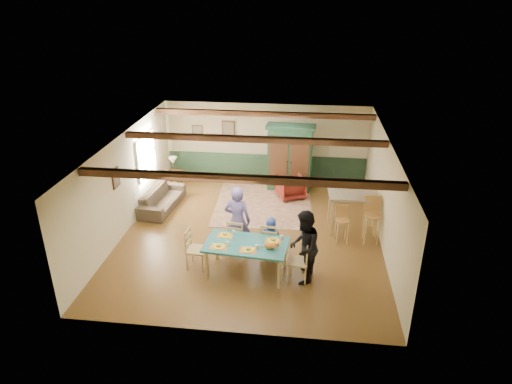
# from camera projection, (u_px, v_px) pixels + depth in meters

# --- Properties ---
(floor) EXTENTS (8.00, 8.00, 0.00)m
(floor) POSITION_uv_depth(u_px,v_px,m) (252.00, 233.00, 12.72)
(floor) COLOR #563818
(floor) RESTS_ON ground
(wall_back) EXTENTS (7.00, 0.02, 2.70)m
(wall_back) POSITION_uv_depth(u_px,v_px,m) (266.00, 142.00, 15.78)
(wall_back) COLOR beige
(wall_back) RESTS_ON floor
(wall_left) EXTENTS (0.02, 8.00, 2.70)m
(wall_left) POSITION_uv_depth(u_px,v_px,m) (125.00, 183.00, 12.53)
(wall_left) COLOR beige
(wall_left) RESTS_ON floor
(wall_right) EXTENTS (0.02, 8.00, 2.70)m
(wall_right) POSITION_uv_depth(u_px,v_px,m) (386.00, 195.00, 11.79)
(wall_right) COLOR beige
(wall_right) RESTS_ON floor
(ceiling) EXTENTS (7.00, 8.00, 0.02)m
(ceiling) POSITION_uv_depth(u_px,v_px,m) (251.00, 141.00, 11.60)
(ceiling) COLOR white
(ceiling) RESTS_ON wall_back
(wainscot_back) EXTENTS (6.95, 0.03, 0.90)m
(wainscot_back) POSITION_uv_depth(u_px,v_px,m) (266.00, 167.00, 16.13)
(wainscot_back) COLOR #1E3724
(wainscot_back) RESTS_ON floor
(ceiling_beam_front) EXTENTS (6.95, 0.16, 0.16)m
(ceiling_beam_front) POSITION_uv_depth(u_px,v_px,m) (237.00, 179.00, 9.56)
(ceiling_beam_front) COLOR #331C0E
(ceiling_beam_front) RESTS_ON ceiling
(ceiling_beam_mid) EXTENTS (6.95, 0.16, 0.16)m
(ceiling_beam_mid) POSITION_uv_depth(u_px,v_px,m) (253.00, 139.00, 12.00)
(ceiling_beam_mid) COLOR #331C0E
(ceiling_beam_mid) RESTS_ON ceiling
(ceiling_beam_back) EXTENTS (6.95, 0.16, 0.16)m
(ceiling_beam_back) POSITION_uv_depth(u_px,v_px,m) (263.00, 114.00, 14.35)
(ceiling_beam_back) COLOR #331C0E
(ceiling_beam_back) RESTS_ON ceiling
(window_left) EXTENTS (0.06, 1.60, 1.30)m
(window_left) POSITION_uv_depth(u_px,v_px,m) (146.00, 155.00, 13.98)
(window_left) COLOR white
(window_left) RESTS_ON wall_left
(picture_left_wall) EXTENTS (0.04, 0.42, 0.52)m
(picture_left_wall) POSITION_uv_depth(u_px,v_px,m) (116.00, 178.00, 11.82)
(picture_left_wall) COLOR gray
(picture_left_wall) RESTS_ON wall_left
(picture_back_a) EXTENTS (0.45, 0.04, 0.55)m
(picture_back_a) POSITION_uv_depth(u_px,v_px,m) (228.00, 129.00, 15.70)
(picture_back_a) COLOR gray
(picture_back_a) RESTS_ON wall_back
(picture_back_b) EXTENTS (0.38, 0.04, 0.48)m
(picture_back_b) POSITION_uv_depth(u_px,v_px,m) (197.00, 132.00, 15.88)
(picture_back_b) COLOR gray
(picture_back_b) RESTS_ON wall_back
(dining_table) EXTENTS (2.02, 1.25, 0.80)m
(dining_table) POSITION_uv_depth(u_px,v_px,m) (247.00, 258.00, 10.80)
(dining_table) COLOR #1F6562
(dining_table) RESTS_ON floor
(dining_chair_far_left) EXTENTS (0.49, 0.51, 1.02)m
(dining_chair_far_left) POSITION_uv_depth(u_px,v_px,m) (237.00, 237.00, 11.53)
(dining_chair_far_left) COLOR tan
(dining_chair_far_left) RESTS_ON floor
(dining_chair_far_right) EXTENTS (0.49, 0.51, 1.02)m
(dining_chair_far_right) POSITION_uv_depth(u_px,v_px,m) (270.00, 240.00, 11.36)
(dining_chair_far_right) COLOR tan
(dining_chair_far_right) RESTS_ON floor
(dining_chair_end_left) EXTENTS (0.51, 0.49, 1.02)m
(dining_chair_end_left) POSITION_uv_depth(u_px,v_px,m) (197.00, 249.00, 10.99)
(dining_chair_end_left) COLOR tan
(dining_chair_end_left) RESTS_ON floor
(dining_chair_end_right) EXTENTS (0.51, 0.49, 1.02)m
(dining_chair_end_right) POSITION_uv_depth(u_px,v_px,m) (298.00, 261.00, 10.52)
(dining_chair_end_right) COLOR tan
(dining_chair_end_right) RESTS_ON floor
(person_man) EXTENTS (0.71, 0.50, 1.85)m
(person_man) POSITION_uv_depth(u_px,v_px,m) (237.00, 221.00, 11.43)
(person_man) COLOR slate
(person_man) RESTS_ON floor
(person_woman) EXTENTS (0.75, 0.92, 1.77)m
(person_woman) POSITION_uv_depth(u_px,v_px,m) (304.00, 247.00, 10.35)
(person_woman) COLOR black
(person_woman) RESTS_ON floor
(person_child) EXTENTS (0.56, 0.39, 1.08)m
(person_child) POSITION_uv_depth(u_px,v_px,m) (271.00, 237.00, 11.43)
(person_child) COLOR #254295
(person_child) RESTS_ON floor
(cat) EXTENTS (0.40, 0.19, 0.19)m
(cat) POSITION_uv_depth(u_px,v_px,m) (270.00, 245.00, 10.39)
(cat) COLOR orange
(cat) RESTS_ON dining_table
(place_setting_near_left) EXTENTS (0.46, 0.36, 0.11)m
(place_setting_near_left) POSITION_uv_depth(u_px,v_px,m) (219.00, 245.00, 10.49)
(place_setting_near_left) COLOR yellow
(place_setting_near_left) RESTS_ON dining_table
(place_setting_near_center) EXTENTS (0.46, 0.36, 0.11)m
(place_setting_near_center) POSITION_uv_depth(u_px,v_px,m) (248.00, 248.00, 10.35)
(place_setting_near_center) COLOR yellow
(place_setting_near_center) RESTS_ON dining_table
(place_setting_far_left) EXTENTS (0.46, 0.36, 0.11)m
(place_setting_far_left) POSITION_uv_depth(u_px,v_px,m) (225.00, 234.00, 10.96)
(place_setting_far_left) COLOR yellow
(place_setting_far_left) RESTS_ON dining_table
(place_setting_far_right) EXTENTS (0.46, 0.36, 0.11)m
(place_setting_far_right) POSITION_uv_depth(u_px,v_px,m) (273.00, 239.00, 10.74)
(place_setting_far_right) COLOR yellow
(place_setting_far_right) RESTS_ON dining_table
(area_rug) EXTENTS (3.13, 3.67, 0.01)m
(area_rug) POSITION_uv_depth(u_px,v_px,m) (264.00, 202.00, 14.53)
(area_rug) COLOR tan
(area_rug) RESTS_ON floor
(armoire) EXTENTS (1.61, 0.74, 2.22)m
(armoire) POSITION_uv_depth(u_px,v_px,m) (290.00, 158.00, 15.05)
(armoire) COLOR #163825
(armoire) RESTS_ON floor
(armchair) EXTENTS (1.06, 1.08, 0.75)m
(armchair) POSITION_uv_depth(u_px,v_px,m) (291.00, 187.00, 14.71)
(armchair) COLOR #4D110F
(armchair) RESTS_ON floor
(sofa) EXTENTS (1.00, 2.14, 0.61)m
(sofa) POSITION_uv_depth(u_px,v_px,m) (162.00, 199.00, 14.06)
(sofa) COLOR #393024
(sofa) RESTS_ON floor
(end_table) EXTENTS (0.51, 0.51, 0.56)m
(end_table) POSITION_uv_depth(u_px,v_px,m) (174.00, 179.00, 15.52)
(end_table) COLOR #331C0E
(end_table) RESTS_ON floor
(table_lamp) EXTENTS (0.29, 0.29, 0.52)m
(table_lamp) POSITION_uv_depth(u_px,v_px,m) (173.00, 164.00, 15.30)
(table_lamp) COLOR beige
(table_lamp) RESTS_ON end_table
(counter_table) EXTENTS (1.41, 0.88, 1.14)m
(counter_table) POSITION_uv_depth(u_px,v_px,m) (352.00, 213.00, 12.60)
(counter_table) COLOR tan
(counter_table) RESTS_ON floor
(bar_stool_left) EXTENTS (0.42, 0.45, 1.04)m
(bar_stool_left) POSITION_uv_depth(u_px,v_px,m) (342.00, 225.00, 12.06)
(bar_stool_left) COLOR #BB8848
(bar_stool_left) RESTS_ON floor
(bar_stool_right) EXTENTS (0.46, 0.50, 1.28)m
(bar_stool_right) POSITION_uv_depth(u_px,v_px,m) (372.00, 221.00, 12.02)
(bar_stool_right) COLOR #BB8848
(bar_stool_right) RESTS_ON floor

